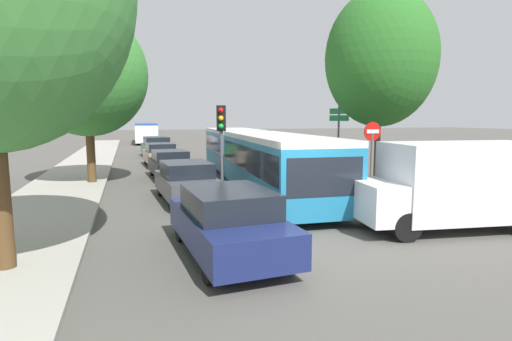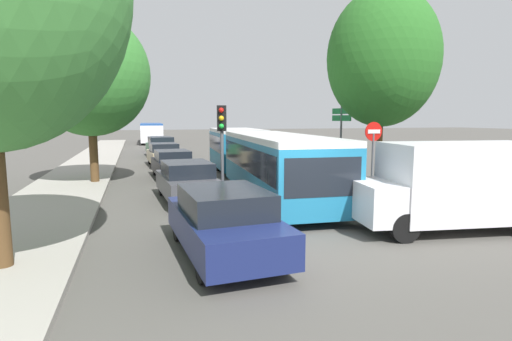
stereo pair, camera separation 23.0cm
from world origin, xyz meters
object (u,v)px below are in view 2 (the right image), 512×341
at_px(queued_car_green, 161,147).
at_px(traffic_light, 222,131).
at_px(queued_car_graphite, 187,181).
at_px(no_entry_sign, 373,148).
at_px(queued_car_tan, 164,154).
at_px(direction_sign_post, 341,126).
at_px(articulated_bus, 256,154).
at_px(white_van, 456,184).
at_px(tree_left_mid, 88,78).
at_px(queued_car_black, 173,164).
at_px(tree_right_near, 381,62).
at_px(city_bus_rear, 151,132).
at_px(queued_car_navy, 224,221).
at_px(queued_car_blue, 160,144).

bearing_deg(queued_car_green, traffic_light, -179.93).
bearing_deg(traffic_light, queued_car_graphite, -85.24).
relative_size(traffic_light, no_entry_sign, 1.21).
xyz_separation_m(queued_car_tan, queued_car_green, (0.19, 6.27, 0.06)).
bearing_deg(direction_sign_post, articulated_bus, -2.09).
bearing_deg(white_van, direction_sign_post, -92.09).
height_order(traffic_light, tree_left_mid, tree_left_mid).
relative_size(white_van, tree_left_mid, 0.69).
bearing_deg(tree_left_mid, traffic_light, -46.79).
xyz_separation_m(queued_car_black, queued_car_tan, (-0.06, 5.37, 0.02)).
bearing_deg(tree_right_near, tree_left_mid, 159.72).
height_order(queued_car_graphite, no_entry_sign, no_entry_sign).
distance_m(city_bus_rear, queued_car_green, 18.83).
bearing_deg(queued_car_black, tree_right_near, -126.40).
bearing_deg(queued_car_graphite, direction_sign_post, -70.48).
distance_m(queued_car_navy, direction_sign_post, 12.46).
bearing_deg(city_bus_rear, queued_car_black, -178.81).
xyz_separation_m(queued_car_navy, tree_right_near, (8.13, 6.54, 4.54)).
relative_size(queued_car_black, traffic_light, 1.20).
xyz_separation_m(queued_car_navy, queued_car_green, (0.09, 23.47, 0.04)).
xyz_separation_m(queued_car_graphite, tree_left_mid, (-3.58, 4.84, 3.99)).
relative_size(queued_car_green, tree_left_mid, 0.60).
height_order(queued_car_tan, no_entry_sign, no_entry_sign).
height_order(queued_car_green, tree_right_near, tree_right_near).
bearing_deg(queued_car_black, articulated_bus, -135.12).
bearing_deg(no_entry_sign, queued_car_tan, -152.14).
xyz_separation_m(queued_car_tan, tree_right_near, (8.23, -10.66, 4.56)).
distance_m(queued_car_graphite, queued_car_green, 17.43).
bearing_deg(city_bus_rear, queued_car_navy, -178.66).
relative_size(city_bus_rear, queued_car_navy, 2.56).
distance_m(queued_car_green, tree_right_near, 19.27).
distance_m(queued_car_graphite, queued_car_blue, 22.54).
bearing_deg(no_entry_sign, city_bus_rear, -170.30).
height_order(queued_car_green, direction_sign_post, direction_sign_post).
distance_m(queued_car_green, tree_left_mid, 13.70).
relative_size(articulated_bus, queued_car_tan, 3.83).
distance_m(city_bus_rear, direction_sign_post, 33.80).
bearing_deg(queued_car_blue, tree_left_mid, 163.80).
relative_size(queued_car_black, tree_left_mid, 0.54).
relative_size(queued_car_black, tree_right_near, 0.49).
bearing_deg(tree_right_near, direction_sign_post, 93.65).
height_order(queued_car_black, tree_right_near, tree_right_near).
distance_m(no_entry_sign, tree_right_near, 4.23).
height_order(queued_car_blue, no_entry_sign, no_entry_sign).
relative_size(white_van, tree_right_near, 0.63).
relative_size(queued_car_graphite, traffic_light, 1.23).
xyz_separation_m(queued_car_blue, traffic_light, (0.82, -22.82, 1.81)).
relative_size(queued_car_tan, queued_car_green, 0.92).
height_order(white_van, direction_sign_post, direction_sign_post).
distance_m(queued_car_tan, traffic_light, 11.65).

